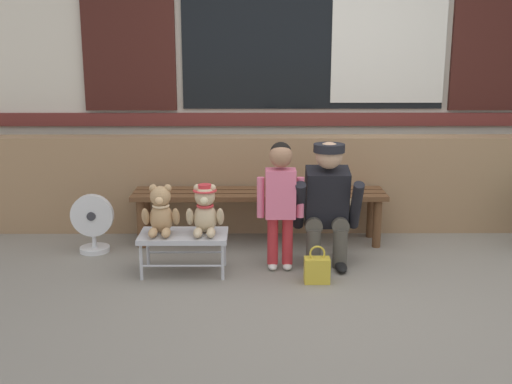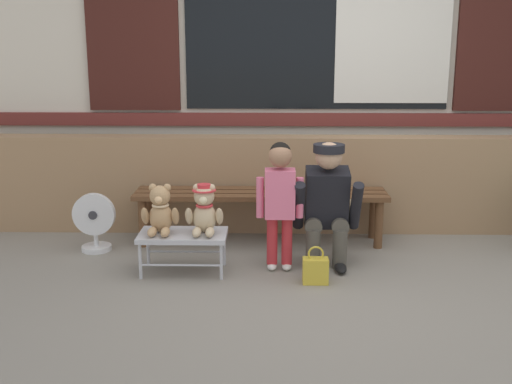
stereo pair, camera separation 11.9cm
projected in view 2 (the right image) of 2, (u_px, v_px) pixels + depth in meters
The scene contains 11 objects.
ground_plane at pixel (332, 290), 4.38m from camera, with size 60.00×60.00×0.00m, color gray.
brick_low_wall at pixel (318, 184), 5.67m from camera, with size 7.50×0.25×0.85m, color #997551.
shop_facade at pixel (317, 42), 5.88m from camera, with size 7.66×0.26×3.27m.
wooden_bench_long at pixel (261, 199), 5.33m from camera, with size 2.10×0.40×0.44m.
small_display_bench at pixel (183, 237), 4.66m from camera, with size 0.64×0.36×0.30m.
teddy_bear_plain at pixel (160, 211), 4.62m from camera, with size 0.28×0.26×0.36m.
teddy_bear_with_hat at pixel (204, 210), 4.61m from camera, with size 0.28×0.27×0.36m.
child_standing at pixel (280, 192), 4.65m from camera, with size 0.35×0.18×0.96m.
adult_crouching at pixel (328, 203), 4.77m from camera, with size 0.50×0.49×0.95m.
handbag_on_ground at pixel (315, 270), 4.48m from camera, with size 0.18×0.11×0.27m.
floor_fan at pixel (95, 223), 5.14m from camera, with size 0.34×0.24×0.48m.
Camera 2 is at (-0.44, -4.11, 1.67)m, focal length 44.76 mm.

